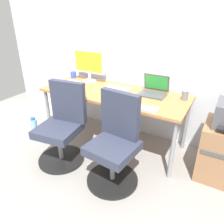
{
  "coord_description": "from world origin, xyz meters",
  "views": [
    {
      "loc": [
        1.2,
        -2.17,
        1.64
      ],
      "look_at": [
        0.0,
        -0.05,
        0.47
      ],
      "focal_mm": 34.29,
      "sensor_mm": 36.0,
      "label": 1
    }
  ],
  "objects_px": {
    "office_chair_left": "(62,127)",
    "open_laptop": "(154,90)",
    "water_bottle_on_floor": "(34,128)",
    "coffee_mug": "(73,75)",
    "office_chair_right": "(115,144)",
    "desktop_monitor": "(89,64)"
  },
  "relations": [
    {
      "from": "office_chair_left",
      "to": "open_laptop",
      "type": "distance_m",
      "value": 1.16
    },
    {
      "from": "desktop_monitor",
      "to": "coffee_mug",
      "type": "bearing_deg",
      "value": 177.11
    },
    {
      "from": "water_bottle_on_floor",
      "to": "coffee_mug",
      "type": "bearing_deg",
      "value": 74.52
    },
    {
      "from": "office_chair_right",
      "to": "open_laptop",
      "type": "xyz_separation_m",
      "value": [
        0.1,
        0.78,
        0.35
      ]
    },
    {
      "from": "water_bottle_on_floor",
      "to": "desktop_monitor",
      "type": "distance_m",
      "value": 1.18
    },
    {
      "from": "water_bottle_on_floor",
      "to": "desktop_monitor",
      "type": "height_order",
      "value": "desktop_monitor"
    },
    {
      "from": "open_laptop",
      "to": "desktop_monitor",
      "type": "bearing_deg",
      "value": 177.59
    },
    {
      "from": "office_chair_right",
      "to": "open_laptop",
      "type": "bearing_deg",
      "value": 82.74
    },
    {
      "from": "office_chair_left",
      "to": "desktop_monitor",
      "type": "distance_m",
      "value": 1.0
    },
    {
      "from": "office_chair_left",
      "to": "desktop_monitor",
      "type": "relative_size",
      "value": 1.96
    },
    {
      "from": "office_chair_right",
      "to": "coffee_mug",
      "type": "distance_m",
      "value": 1.47
    },
    {
      "from": "office_chair_left",
      "to": "office_chair_right",
      "type": "distance_m",
      "value": 0.69
    },
    {
      "from": "office_chair_left",
      "to": "office_chair_right",
      "type": "height_order",
      "value": "same"
    },
    {
      "from": "office_chair_right",
      "to": "coffee_mug",
      "type": "height_order",
      "value": "office_chair_right"
    },
    {
      "from": "water_bottle_on_floor",
      "to": "open_laptop",
      "type": "xyz_separation_m",
      "value": [
        1.46,
        0.64,
        0.63
      ]
    },
    {
      "from": "office_chair_left",
      "to": "open_laptop",
      "type": "height_order",
      "value": "open_laptop"
    },
    {
      "from": "open_laptop",
      "to": "coffee_mug",
      "type": "xyz_separation_m",
      "value": [
        -1.27,
        0.06,
        -0.01
      ]
    },
    {
      "from": "office_chair_right",
      "to": "open_laptop",
      "type": "height_order",
      "value": "open_laptop"
    },
    {
      "from": "water_bottle_on_floor",
      "to": "coffee_mug",
      "type": "xyz_separation_m",
      "value": [
        0.19,
        0.69,
        0.62
      ]
    },
    {
      "from": "office_chair_right",
      "to": "desktop_monitor",
      "type": "relative_size",
      "value": 1.96
    },
    {
      "from": "water_bottle_on_floor",
      "to": "open_laptop",
      "type": "height_order",
      "value": "open_laptop"
    },
    {
      "from": "office_chair_left",
      "to": "office_chair_right",
      "type": "bearing_deg",
      "value": 0.02
    }
  ]
}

